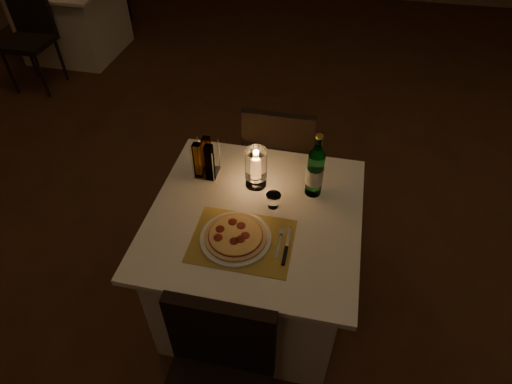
% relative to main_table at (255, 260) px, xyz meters
% --- Properties ---
extents(floor, '(8.00, 10.00, 0.02)m').
position_rel_main_table_xyz_m(floor, '(0.06, 0.23, -0.38)').
color(floor, '#4D2B19').
rests_on(floor, ground).
extents(main_table, '(1.00, 1.00, 0.74)m').
position_rel_main_table_xyz_m(main_table, '(0.00, 0.00, 0.00)').
color(main_table, white).
rests_on(main_table, ground).
extents(chair_near, '(0.42, 0.42, 0.90)m').
position_rel_main_table_xyz_m(chair_near, '(0.00, -0.71, 0.18)').
color(chair_near, black).
rests_on(chair_near, ground).
extents(chair_far, '(0.42, 0.42, 0.90)m').
position_rel_main_table_xyz_m(chair_far, '(0.00, 0.71, 0.18)').
color(chair_far, black).
rests_on(chair_far, ground).
extents(placemat, '(0.45, 0.34, 0.00)m').
position_rel_main_table_xyz_m(placemat, '(-0.02, -0.18, 0.37)').
color(placemat, '#B1903D').
rests_on(placemat, main_table).
extents(plate, '(0.32, 0.32, 0.01)m').
position_rel_main_table_xyz_m(plate, '(-0.05, -0.18, 0.38)').
color(plate, white).
rests_on(plate, placemat).
extents(pizza, '(0.28, 0.28, 0.02)m').
position_rel_main_table_xyz_m(pizza, '(-0.05, -0.18, 0.39)').
color(pizza, '#D8B77F').
rests_on(pizza, plate).
extents(fork, '(0.02, 0.18, 0.00)m').
position_rel_main_table_xyz_m(fork, '(0.15, -0.15, 0.37)').
color(fork, silver).
rests_on(fork, placemat).
extents(knife, '(0.02, 0.22, 0.01)m').
position_rel_main_table_xyz_m(knife, '(0.18, -0.21, 0.37)').
color(knife, black).
rests_on(knife, placemat).
extents(tumbler, '(0.07, 0.07, 0.07)m').
position_rel_main_table_xyz_m(tumbler, '(0.08, 0.07, 0.40)').
color(tumbler, white).
rests_on(tumbler, main_table).
extents(water_bottle, '(0.08, 0.08, 0.35)m').
position_rel_main_table_xyz_m(water_bottle, '(0.25, 0.20, 0.51)').
color(water_bottle, '#5DAD75').
rests_on(water_bottle, main_table).
extents(hurricane_candle, '(0.11, 0.11, 0.21)m').
position_rel_main_table_xyz_m(hurricane_candle, '(-0.04, 0.20, 0.49)').
color(hurricane_candle, white).
rests_on(hurricane_candle, main_table).
extents(cruet_caddy, '(0.12, 0.12, 0.21)m').
position_rel_main_table_xyz_m(cruet_caddy, '(-0.31, 0.22, 0.46)').
color(cruet_caddy, white).
rests_on(cruet_caddy, main_table).
extents(neighbor_table_left, '(1.00, 1.00, 0.74)m').
position_rel_main_table_xyz_m(neighbor_table_left, '(-2.63, 2.79, 0.00)').
color(neighbor_table_left, white).
rests_on(neighbor_table_left, ground).
extents(neighbor_chair_la, '(0.42, 0.42, 0.90)m').
position_rel_main_table_xyz_m(neighbor_chair_la, '(-2.63, 2.07, 0.18)').
color(neighbor_chair_la, black).
rests_on(neighbor_chair_la, ground).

